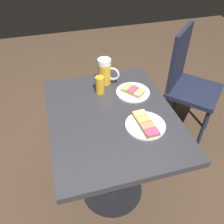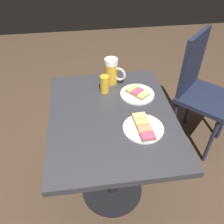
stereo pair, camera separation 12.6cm
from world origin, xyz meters
The scene contains 7 objects.
ground_plane centered at (0.00, 0.00, 0.00)m, with size 6.00×6.00×0.00m, color #4C3828.
cafe_table centered at (0.00, 0.00, 0.58)m, with size 0.68×0.83×0.74m.
plate_near centered at (0.17, 0.16, 0.75)m, with size 0.20×0.20×0.03m.
plate_far centered at (0.14, -0.13, 0.75)m, with size 0.21×0.21×0.03m.
beer_mug centered at (0.04, 0.31, 0.82)m, with size 0.13×0.10×0.16m.
beer_glass_small centered at (-0.01, 0.21, 0.79)m, with size 0.05×0.05×0.11m, color gold.
cafe_chair centered at (0.74, 0.43, 0.55)m, with size 0.54×0.54×0.95m.
Camera 1 is at (-0.25, -0.91, 1.59)m, focal length 37.91 mm.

